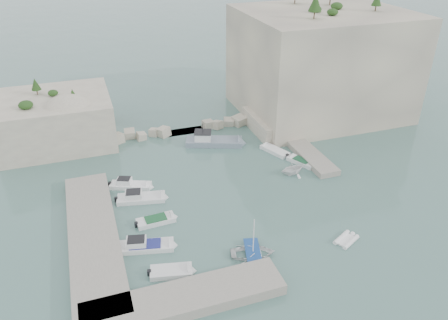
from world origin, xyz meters
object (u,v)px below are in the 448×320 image
object	(u,v)px
rowboat	(253,255)
motorboat_a	(131,187)
inflatable_dinghy	(346,241)
tender_east_b	(301,163)
motorboat_c	(156,222)
motorboat_d	(146,248)
tender_east_c	(275,152)
tender_east_d	(273,138)
work_boat	(214,144)
tender_east_a	(292,174)
motorboat_b	(141,200)
motorboat_e	(171,274)

from	to	relation	value
rowboat	motorboat_a	bearing A→B (deg)	44.78
inflatable_dinghy	tender_east_b	size ratio (longest dim) A/B	0.65
motorboat_a	inflatable_dinghy	bearing A→B (deg)	-19.27
rowboat	tender_east_b	bearing A→B (deg)	-27.02
motorboat_c	motorboat_d	size ratio (longest dim) A/B	0.73
tender_east_c	tender_east_d	size ratio (longest dim) A/B	1.13
work_boat	motorboat_c	bearing A→B (deg)	-106.71
tender_east_b	work_boat	world-z (taller)	work_boat
tender_east_a	work_boat	world-z (taller)	work_boat
tender_east_d	inflatable_dinghy	bearing A→B (deg)	165.95
rowboat	tender_east_b	xyz separation A→B (m)	(13.54, 15.29, 0.00)
inflatable_dinghy	work_boat	distance (m)	26.68
tender_east_c	inflatable_dinghy	bearing A→B (deg)	153.99
tender_east_b	rowboat	bearing A→B (deg)	111.94
tender_east_d	work_boat	distance (m)	9.35
rowboat	work_boat	bearing A→B (deg)	5.68
motorboat_b	motorboat_c	xyz separation A→B (m)	(0.81, -4.94, 0.00)
tender_east_b	tender_east_c	xyz separation A→B (m)	(-2.12, 4.21, 0.00)
tender_east_d	tender_east_c	bearing A→B (deg)	151.17
motorboat_a	motorboat_e	bearing A→B (deg)	-62.52
tender_east_d	rowboat	bearing A→B (deg)	143.84
tender_east_b	inflatable_dinghy	bearing A→B (deg)	142.00
rowboat	tender_east_a	xyz separation A→B (m)	(11.10, 13.18, 0.00)
motorboat_a	rowboat	xyz separation A→B (m)	(9.83, -16.84, 0.00)
tender_east_b	tender_east_d	bearing A→B (deg)	-23.98
rowboat	tender_east_a	world-z (taller)	tender_east_a
motorboat_b	work_boat	world-z (taller)	work_boat
motorboat_c	motorboat_e	world-z (taller)	same
tender_east_c	work_boat	world-z (taller)	work_boat
motorboat_b	inflatable_dinghy	distance (m)	24.22
rowboat	inflatable_dinghy	size ratio (longest dim) A/B	1.53
motorboat_d	tender_east_d	bearing A→B (deg)	52.45
motorboat_a	work_boat	xyz separation A→B (m)	(13.68, 7.94, 0.00)
work_boat	motorboat_b	bearing A→B (deg)	-118.90
motorboat_b	motorboat_e	world-z (taller)	motorboat_b
motorboat_d	rowboat	bearing A→B (deg)	-11.71
motorboat_e	work_boat	distance (m)	27.51
motorboat_d	tender_east_d	size ratio (longest dim) A/B	1.43
tender_east_d	motorboat_a	bearing A→B (deg)	99.75
motorboat_a	tender_east_a	distance (m)	21.25
motorboat_b	work_boat	xyz separation A→B (m)	(12.90, 11.22, 0.00)
motorboat_e	work_boat	xyz separation A→B (m)	(12.27, 24.63, 0.00)
motorboat_e	rowboat	bearing A→B (deg)	11.39
motorboat_b	motorboat_d	world-z (taller)	same
tender_east_c	work_boat	size ratio (longest dim) A/B	0.55
motorboat_d	tender_east_c	bearing A→B (deg)	47.45
inflatable_dinghy	tender_east_d	distance (m)	25.21
motorboat_a	motorboat_d	xyz separation A→B (m)	(-0.29, -12.23, 0.00)
motorboat_b	tender_east_a	distance (m)	20.15
motorboat_b	inflatable_dinghy	bearing A→B (deg)	-25.87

